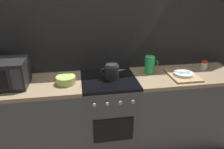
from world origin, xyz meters
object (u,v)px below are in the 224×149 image
Objects in this scene: kettle at (112,72)px; dish_pile at (183,75)px; pitcher at (150,65)px; spice_jar at (204,65)px; stove_unit at (109,114)px; microwave at (3,74)px; mixing_bowl at (66,80)px.

kettle reaches higher than dish_pile.
pitcher is 0.69m from spice_jar.
stove_unit is at bearing -168.89° from pitcher.
microwave reaches higher than mixing_bowl.
stove_unit is at bearing -0.07° from microwave.
microwave is at bearing -179.64° from kettle.
pitcher is (0.49, 0.10, 0.55)m from stove_unit.
mixing_bowl is 1.28m from dish_pile.
kettle is at bearing 5.96° from mixing_bowl.
spice_jar is (0.35, 0.15, 0.03)m from dish_pile.
mixing_bowl is at bearing -4.19° from microwave.
spice_jar is at bearing -0.13° from pitcher.
pitcher is (0.45, 0.09, 0.02)m from kettle.
spice_jar reaches higher than dish_pile.
microwave is 4.38× the size of spice_jar.
stove_unit is at bearing -175.41° from spice_jar.
spice_jar reaches higher than mixing_bowl.
microwave is 2.24m from spice_jar.
dish_pile is (0.34, -0.16, -0.08)m from pitcher.
dish_pile is (0.79, -0.07, -0.06)m from kettle.
spice_jar reaches higher than stove_unit.
dish_pile is at bearing -24.60° from pitcher.
pitcher is (1.55, 0.09, -0.03)m from microwave.
stove_unit is 3.16× the size of kettle.
microwave is at bearing -177.61° from spice_jar.
stove_unit is 0.67m from mixing_bowl.
dish_pile is at bearing -0.73° from mixing_bowl.
kettle is 2.71× the size of spice_jar.
microwave is 1.89m from dish_pile.
mixing_bowl is 1.64m from spice_jar.
microwave reaches higher than dish_pile.
stove_unit is 1.21m from microwave.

